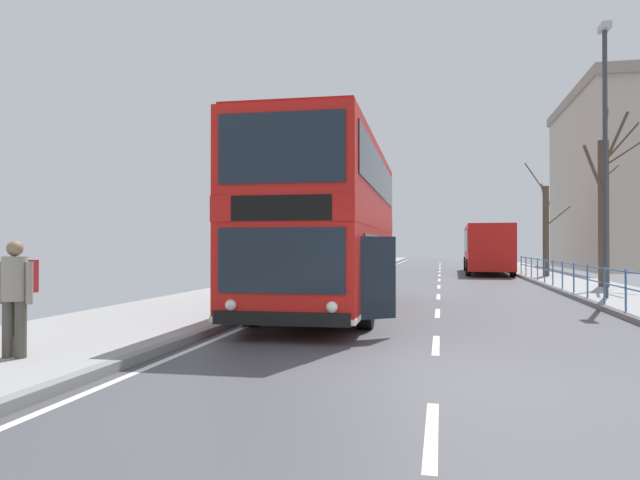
# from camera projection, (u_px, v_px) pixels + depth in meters

# --- Properties ---
(ground) EXTENTS (15.80, 140.00, 0.20)m
(ground) POSITION_uv_depth(u_px,v_px,m) (378.00, 373.00, 7.57)
(ground) COLOR #46464B
(double_decker_bus_main) EXTENTS (3.46, 10.50, 4.32)m
(double_decker_bus_main) POSITION_uv_depth(u_px,v_px,m) (330.00, 225.00, 15.06)
(double_decker_bus_main) COLOR red
(double_decker_bus_main) RESTS_ON ground
(background_bus_far_lane) EXTENTS (2.85, 10.84, 2.94)m
(background_bus_far_lane) POSITION_uv_depth(u_px,v_px,m) (487.00, 247.00, 35.87)
(background_bus_far_lane) COLOR red
(background_bus_far_lane) RESTS_ON ground
(pedestrian_railing_far_kerb) EXTENTS (0.05, 27.86, 1.00)m
(pedestrian_railing_far_kerb) POSITION_uv_depth(u_px,v_px,m) (580.00, 274.00, 18.45)
(pedestrian_railing_far_kerb) COLOR #386BA8
(pedestrian_railing_far_kerb) RESTS_ON ground
(pedestrian_with_backpack) EXTENTS (0.55, 0.55, 1.64)m
(pedestrian_with_backpack) POSITION_uv_depth(u_px,v_px,m) (16.00, 290.00, 8.15)
(pedestrian_with_backpack) COLOR #4C473D
(pedestrian_with_backpack) RESTS_ON ground
(street_lamp_far_side) EXTENTS (0.28, 0.60, 8.36)m
(street_lamp_far_side) POSITION_uv_depth(u_px,v_px,m) (605.00, 140.00, 17.61)
(street_lamp_far_side) COLOR #38383D
(street_lamp_far_side) RESTS_ON ground
(bare_tree_far_00) EXTENTS (2.44, 2.13, 5.98)m
(bare_tree_far_00) POSITION_uv_depth(u_px,v_px,m) (546.00, 227.00, 30.10)
(bare_tree_far_00) COLOR #4C3D2D
(bare_tree_far_00) RESTS_ON ground
(bare_tree_far_01) EXTENTS (2.24, 2.41, 6.64)m
(bare_tree_far_01) POSITION_uv_depth(u_px,v_px,m) (604.00, 207.00, 22.23)
(bare_tree_far_01) COLOR #4C3D2D
(bare_tree_far_01) RESTS_ON ground
(background_building_00) EXTENTS (8.83, 16.40, 12.87)m
(background_building_00) POSITION_uv_depth(u_px,v_px,m) (631.00, 181.00, 42.09)
(background_building_00) COLOR #B2A899
(background_building_00) RESTS_ON ground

